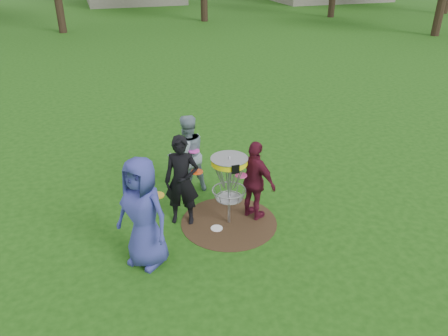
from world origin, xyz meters
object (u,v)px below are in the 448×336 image
object	(u,v)px
player_grey	(187,155)
disc_golf_basket	(229,174)
player_maroon	(255,181)
player_black	(182,181)
player_blue	(143,213)

from	to	relation	value
player_grey	disc_golf_basket	distance (m)	1.46
player_grey	player_maroon	world-z (taller)	player_grey
player_black	disc_golf_basket	xyz separation A→B (m)	(0.80, -0.31, 0.16)
player_black	player_grey	bearing A→B (deg)	94.46
player_blue	disc_golf_basket	distance (m)	1.76
player_black	disc_golf_basket	world-z (taller)	player_black
player_blue	player_maroon	size ratio (longest dim) A/B	1.21
player_blue	player_grey	world-z (taller)	player_blue
player_blue	disc_golf_basket	world-z (taller)	player_blue
player_maroon	player_grey	bearing A→B (deg)	5.83
player_maroon	player_black	bearing A→B (deg)	48.68
player_grey	player_maroon	size ratio (longest dim) A/B	1.09
disc_golf_basket	player_black	bearing A→B (deg)	158.77
player_black	player_blue	bearing A→B (deg)	-108.24
player_maroon	disc_golf_basket	xyz separation A→B (m)	(-0.51, -0.04, 0.24)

